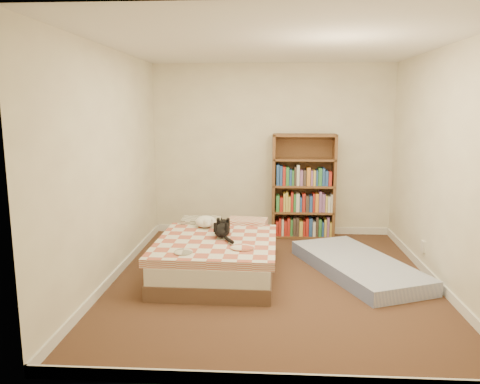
# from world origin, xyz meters

# --- Properties ---
(room) EXTENTS (3.51, 4.01, 2.51)m
(room) POSITION_xyz_m (0.00, 0.00, 1.20)
(room) COLOR #4D3121
(room) RESTS_ON ground
(bed) EXTENTS (1.34, 1.81, 0.48)m
(bed) POSITION_xyz_m (-0.62, 0.24, 0.22)
(bed) COLOR brown
(bed) RESTS_ON room
(bookshelf) EXTENTS (0.90, 0.31, 1.50)m
(bookshelf) POSITION_xyz_m (0.46, 1.82, 0.55)
(bookshelf) COLOR brown
(bookshelf) RESTS_ON room
(floor_mattress) EXTENTS (1.44, 1.98, 0.16)m
(floor_mattress) POSITION_xyz_m (0.98, 0.31, 0.08)
(floor_mattress) COLOR #7181BC
(floor_mattress) RESTS_ON room
(black_cat) EXTENTS (0.22, 0.67, 0.15)m
(black_cat) POSITION_xyz_m (-0.57, 0.28, 0.50)
(black_cat) COLOR black
(black_cat) RESTS_ON bed
(white_dog) EXTENTS (0.35, 0.36, 0.14)m
(white_dog) POSITION_xyz_m (-0.81, 0.63, 0.50)
(white_dog) COLOR white
(white_dog) RESTS_ON bed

